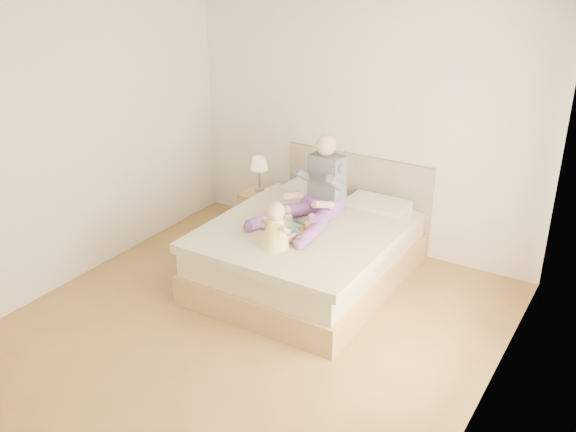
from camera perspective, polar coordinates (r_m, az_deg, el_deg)
The scene contains 7 objects.
room at distance 5.01m, azimuth -2.96°, elevation 4.37°, with size 4.02×4.22×2.71m.
bed at distance 6.37m, azimuth 2.14°, elevation -2.83°, with size 1.70×2.18×1.00m.
nightstand at distance 7.32m, azimuth -2.43°, elevation 0.28°, with size 0.43×0.39×0.49m.
lamp at distance 7.17m, azimuth -2.57°, elevation 4.51°, with size 0.20×0.20×0.40m.
adult at distance 6.23m, azimuth 2.50°, elevation 1.95°, with size 0.70×1.03×0.83m.
tray at distance 6.02m, azimuth 0.19°, elevation -1.06°, with size 0.49×0.42×0.13m.
baby at distance 5.66m, azimuth -1.06°, elevation -1.12°, with size 0.28×0.39×0.43m.
Camera 1 is at (2.77, -3.87, 3.20)m, focal length 40.00 mm.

